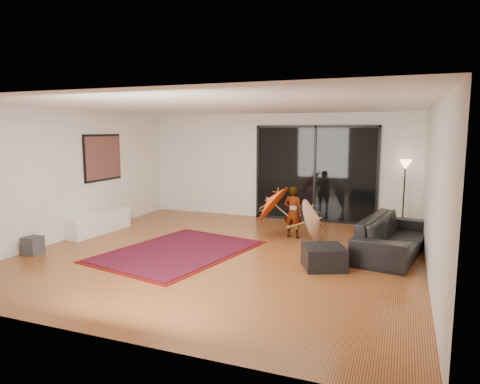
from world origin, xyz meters
The scene contains 17 objects.
floor centered at (0.00, 0.00, 0.00)m, with size 7.00×7.00×0.00m, color #AA5D2E.
ceiling centered at (0.00, 0.00, 2.70)m, with size 7.00×7.00×0.00m, color white.
wall_back centered at (0.00, 3.50, 1.35)m, with size 7.00×7.00×0.00m, color silver.
wall_front centered at (0.00, -3.50, 1.35)m, with size 7.00×7.00×0.00m, color silver.
wall_left centered at (-3.50, 0.00, 1.35)m, with size 7.00×7.00×0.00m, color silver.
wall_right centered at (3.50, 0.00, 1.35)m, with size 7.00×7.00×0.00m, color silver.
sliding_door centered at (1.00, 3.47, 1.20)m, with size 3.06×0.07×2.40m.
painting centered at (-3.46, 1.00, 1.65)m, with size 0.04×1.28×1.08m.
media_console centered at (-3.25, 0.48, 0.23)m, with size 0.41×1.63×0.45m, color white.
speaker centered at (-3.25, -1.34, 0.17)m, with size 0.29×0.29×0.34m, color #424244.
persian_rug centered at (-0.84, -0.22, 0.01)m, with size 2.73×3.39×0.02m.
sofa centered at (2.95, 1.06, 0.35)m, with size 2.38×0.93×0.70m, color black.
ottoman centered at (1.90, -0.19, 0.19)m, with size 0.66×0.66×0.38m, color black.
floor_lamp centered at (3.10, 3.25, 1.28)m, with size 0.28×0.28×1.62m.
child centered at (0.91, 1.63, 0.56)m, with size 0.41×0.27×1.11m, color #999999.
parasol_orange centered at (0.36, 1.58, 0.73)m, with size 0.70×0.94×0.92m.
parasol_white centered at (1.51, 1.48, 0.50)m, with size 0.52×0.92×0.94m.
Camera 1 is at (3.07, -7.12, 2.28)m, focal length 32.00 mm.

